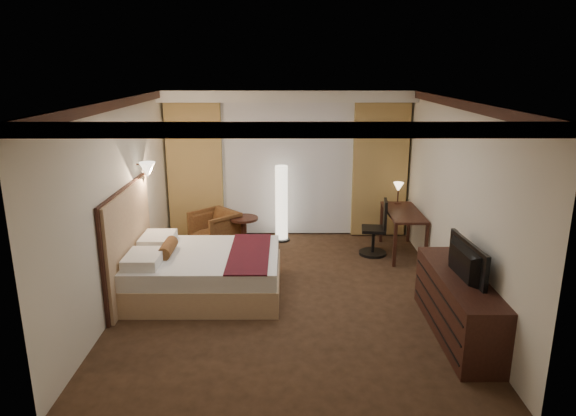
{
  "coord_description": "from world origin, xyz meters",
  "views": [
    {
      "loc": [
        -0.03,
        -6.65,
        3.12
      ],
      "look_at": [
        0.0,
        0.4,
        1.15
      ],
      "focal_mm": 32.0,
      "sensor_mm": 36.0,
      "label": 1
    }
  ],
  "objects_px": {
    "desk": "(402,232)",
    "television": "(460,252)",
    "bed": "(206,273)",
    "floor_lamp": "(281,203)",
    "office_chair": "(374,227)",
    "dresser": "(457,305)",
    "armchair": "(215,227)",
    "side_table": "(244,233)"
  },
  "relations": [
    {
      "from": "desk",
      "to": "television",
      "type": "bearing_deg",
      "value": -89.58
    },
    {
      "from": "bed",
      "to": "desk",
      "type": "relative_size",
      "value": 1.59
    },
    {
      "from": "floor_lamp",
      "to": "office_chair",
      "type": "height_order",
      "value": "floor_lamp"
    },
    {
      "from": "dresser",
      "to": "bed",
      "type": "bearing_deg",
      "value": 159.63
    },
    {
      "from": "armchair",
      "to": "dresser",
      "type": "bearing_deg",
      "value": 3.21
    },
    {
      "from": "bed",
      "to": "armchair",
      "type": "height_order",
      "value": "armchair"
    },
    {
      "from": "side_table",
      "to": "floor_lamp",
      "type": "distance_m",
      "value": 0.88
    },
    {
      "from": "bed",
      "to": "television",
      "type": "height_order",
      "value": "television"
    },
    {
      "from": "side_table",
      "to": "dresser",
      "type": "relative_size",
      "value": 0.29
    },
    {
      "from": "armchair",
      "to": "side_table",
      "type": "xyz_separation_m",
      "value": [
        0.52,
        -0.05,
        -0.08
      ]
    },
    {
      "from": "floor_lamp",
      "to": "dresser",
      "type": "distance_m",
      "value": 4.04
    },
    {
      "from": "dresser",
      "to": "television",
      "type": "relative_size",
      "value": 1.96
    },
    {
      "from": "desk",
      "to": "dresser",
      "type": "relative_size",
      "value": 0.67
    },
    {
      "from": "bed",
      "to": "floor_lamp",
      "type": "xyz_separation_m",
      "value": [
        1.05,
        2.26,
        0.4
      ]
    },
    {
      "from": "television",
      "to": "armchair",
      "type": "bearing_deg",
      "value": 42.68
    },
    {
      "from": "television",
      "to": "bed",
      "type": "bearing_deg",
      "value": 65.59
    },
    {
      "from": "television",
      "to": "dresser",
      "type": "bearing_deg",
      "value": -93.86
    },
    {
      "from": "dresser",
      "to": "television",
      "type": "height_order",
      "value": "television"
    },
    {
      "from": "dresser",
      "to": "television",
      "type": "bearing_deg",
      "value": 180.0
    },
    {
      "from": "bed",
      "to": "dresser",
      "type": "distance_m",
      "value": 3.37
    },
    {
      "from": "armchair",
      "to": "dresser",
      "type": "relative_size",
      "value": 0.37
    },
    {
      "from": "desk",
      "to": "office_chair",
      "type": "bearing_deg",
      "value": -174.29
    },
    {
      "from": "bed",
      "to": "armchair",
      "type": "bearing_deg",
      "value": 93.93
    },
    {
      "from": "armchair",
      "to": "floor_lamp",
      "type": "relative_size",
      "value": 0.51
    },
    {
      "from": "desk",
      "to": "television",
      "type": "relative_size",
      "value": 1.3
    },
    {
      "from": "side_table",
      "to": "floor_lamp",
      "type": "bearing_deg",
      "value": 30.85
    },
    {
      "from": "dresser",
      "to": "side_table",
      "type": "bearing_deg",
      "value": 132.31
    },
    {
      "from": "floor_lamp",
      "to": "desk",
      "type": "xyz_separation_m",
      "value": [
        2.06,
        -0.69,
        -0.33
      ]
    },
    {
      "from": "armchair",
      "to": "office_chair",
      "type": "height_order",
      "value": "office_chair"
    },
    {
      "from": "desk",
      "to": "television",
      "type": "height_order",
      "value": "television"
    },
    {
      "from": "bed",
      "to": "floor_lamp",
      "type": "height_order",
      "value": "floor_lamp"
    },
    {
      "from": "desk",
      "to": "office_chair",
      "type": "distance_m",
      "value": 0.51
    },
    {
      "from": "side_table",
      "to": "desk",
      "type": "bearing_deg",
      "value": -6.15
    },
    {
      "from": "armchair",
      "to": "television",
      "type": "bearing_deg",
      "value": 2.94
    },
    {
      "from": "floor_lamp",
      "to": "television",
      "type": "bearing_deg",
      "value": -58.79
    },
    {
      "from": "side_table",
      "to": "floor_lamp",
      "type": "height_order",
      "value": "floor_lamp"
    },
    {
      "from": "armchair",
      "to": "side_table",
      "type": "height_order",
      "value": "armchair"
    },
    {
      "from": "side_table",
      "to": "desk",
      "type": "height_order",
      "value": "desk"
    },
    {
      "from": "floor_lamp",
      "to": "desk",
      "type": "distance_m",
      "value": 2.2
    },
    {
      "from": "desk",
      "to": "office_chair",
      "type": "height_order",
      "value": "office_chair"
    },
    {
      "from": "bed",
      "to": "television",
      "type": "xyz_separation_m",
      "value": [
        3.13,
        -1.17,
        0.74
      ]
    },
    {
      "from": "office_chair",
      "to": "bed",
      "type": "bearing_deg",
      "value": -142.35
    }
  ]
}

